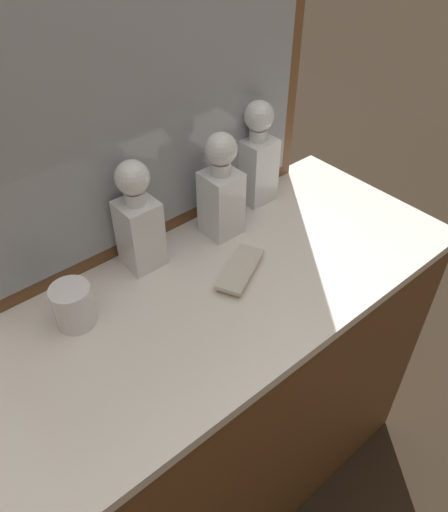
{
  "coord_description": "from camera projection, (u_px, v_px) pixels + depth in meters",
  "views": [
    {
      "loc": [
        -0.55,
        -0.64,
        1.71
      ],
      "look_at": [
        0.0,
        0.0,
        0.99
      ],
      "focal_mm": 35.0,
      "sensor_mm": 36.0,
      "label": 1
    }
  ],
  "objects": [
    {
      "name": "crystal_decanter_right",
      "position": [
        257.0,
        162.0,
        1.35
      ],
      "size": [
        0.09,
        0.09,
        0.29
      ],
      "color": "white",
      "rests_on": "dresser"
    },
    {
      "name": "crystal_tumbler_far_left",
      "position": [
        74.0,
        307.0,
        1.04
      ],
      "size": [
        0.09,
        0.09,
        0.1
      ],
      "color": "white",
      "rests_on": "dresser"
    },
    {
      "name": "ground_plane",
      "position": [
        224.0,
        468.0,
        1.75
      ],
      "size": [
        6.0,
        6.0,
        0.0
      ],
      "primitive_type": "plane",
      "color": "#2D2319"
    },
    {
      "name": "silver_brush_right",
      "position": [
        240.0,
        271.0,
        1.17
      ],
      "size": [
        0.17,
        0.13,
        0.02
      ],
      "color": "#B7A88C",
      "rests_on": "dresser"
    },
    {
      "name": "crystal_decanter_rear",
      "position": [
        139.0,
        225.0,
        1.14
      ],
      "size": [
        0.09,
        0.09,
        0.28
      ],
      "color": "white",
      "rests_on": "dresser"
    },
    {
      "name": "dresser_mirror",
      "position": [
        147.0,
        85.0,
        1.05
      ],
      "size": [
        0.93,
        0.03,
        0.78
      ],
      "color": "brown",
      "rests_on": "dresser"
    },
    {
      "name": "dresser",
      "position": [
        224.0,
        394.0,
        1.46
      ],
      "size": [
        1.2,
        0.54,
        0.91
      ],
      "color": "brown",
      "rests_on": "ground_plane"
    },
    {
      "name": "crystal_decanter_far_left",
      "position": [
        221.0,
        195.0,
        1.24
      ],
      "size": [
        0.09,
        0.09,
        0.28
      ],
      "color": "white",
      "rests_on": "dresser"
    }
  ]
}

